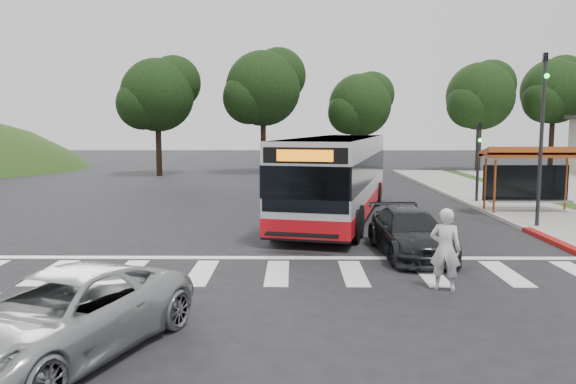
{
  "coord_description": "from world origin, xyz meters",
  "views": [
    {
      "loc": [
        0.41,
        -19.4,
        3.86
      ],
      "look_at": [
        0.24,
        -0.34,
        1.6
      ],
      "focal_mm": 35.0,
      "sensor_mm": 36.0,
      "label": 1
    }
  ],
  "objects_px": {
    "pedestrian": "(445,249)",
    "transit_bus": "(337,178)",
    "silver_suv_south": "(60,316)",
    "dark_sedan": "(410,233)"
  },
  "relations": [
    {
      "from": "dark_sedan",
      "to": "pedestrian",
      "type": "bearing_deg",
      "value": -92.44
    },
    {
      "from": "transit_bus",
      "to": "silver_suv_south",
      "type": "bearing_deg",
      "value": -98.51
    },
    {
      "from": "dark_sedan",
      "to": "silver_suv_south",
      "type": "bearing_deg",
      "value": -137.78
    },
    {
      "from": "pedestrian",
      "to": "dark_sedan",
      "type": "bearing_deg",
      "value": -66.78
    },
    {
      "from": "transit_bus",
      "to": "dark_sedan",
      "type": "xyz_separation_m",
      "value": [
        1.66,
        -6.78,
        -1.01
      ]
    },
    {
      "from": "pedestrian",
      "to": "silver_suv_south",
      "type": "relative_size",
      "value": 0.38
    },
    {
      "from": "dark_sedan",
      "to": "silver_suv_south",
      "type": "xyz_separation_m",
      "value": [
        -7.36,
        -7.59,
        0.04
      ]
    },
    {
      "from": "pedestrian",
      "to": "silver_suv_south",
      "type": "height_order",
      "value": "pedestrian"
    },
    {
      "from": "dark_sedan",
      "to": "silver_suv_south",
      "type": "height_order",
      "value": "silver_suv_south"
    },
    {
      "from": "pedestrian",
      "to": "transit_bus",
      "type": "bearing_deg",
      "value": -58.52
    }
  ]
}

